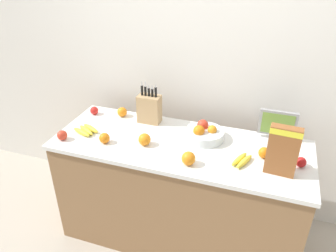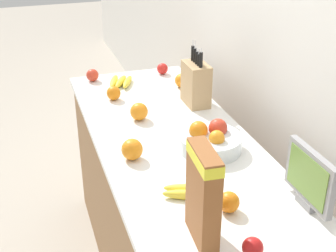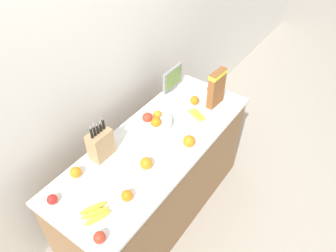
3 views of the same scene
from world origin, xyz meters
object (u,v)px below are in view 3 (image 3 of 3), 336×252
Objects in this scene: banana_bunch_right at (95,213)px; orange_front_right at (195,100)px; apple_rear at (211,89)px; orange_near_bowl at (76,172)px; orange_front_center at (146,163)px; cereal_box at (217,87)px; orange_mid_left at (189,141)px; banana_bunch_left at (197,115)px; apple_leftmost at (52,199)px; knife_block at (101,144)px; fruit_bowl at (154,122)px; apple_near_bananas at (100,237)px; orange_mid_right at (127,196)px; small_monitor at (173,79)px.

banana_bunch_right is 2.83× the size of orange_front_right.
orange_near_bowl reaches higher than apple_rear.
orange_front_center is (0.47, -0.02, 0.02)m from banana_bunch_right.
cereal_box is 0.56m from orange_mid_left.
banana_bunch_right is (-1.12, 0.01, 0.00)m from banana_bunch_left.
apple_leftmost is at bearing 155.33° from orange_mid_left.
banana_bunch_left is 2.19× the size of orange_mid_left.
orange_front_right reaches higher than apple_rear.
orange_near_bowl is (-0.24, 0.01, -0.07)m from knife_block.
apple_leftmost is (-0.09, 0.27, 0.01)m from banana_bunch_right.
fruit_bowl is 3.02× the size of orange_mid_left.
orange_near_bowl is at bearing 134.66° from orange_front_center.
cereal_box is 4.50× the size of apple_near_bananas.
orange_mid_right is at bearing -115.09° from knife_block.
apple_near_bananas is 1.59m from apple_rear.
small_monitor is 3.59× the size of apple_near_bananas.
orange_front_center is at bearing 160.63° from orange_mid_left.
fruit_bowl is at bearing 165.78° from orange_front_right.
orange_near_bowl is (0.23, 0.04, 0.01)m from apple_leftmost.
apple_rear is at bearing -7.75° from apple_leftmost.
knife_block reaches higher than apple_rear.
fruit_bowl is 1.28× the size of banana_bunch_right.
orange_near_bowl is (-1.21, 0.36, -0.13)m from cereal_box.
small_monitor is 3.31× the size of orange_near_bowl.
orange_mid_right reaches higher than apple_leftmost.
apple_near_bananas is (-1.45, -0.09, -0.14)m from cereal_box.
apple_rear is 0.85× the size of orange_near_bowl.
orange_front_right is (-0.06, -0.26, -0.08)m from small_monitor.
apple_near_bananas is 1.08× the size of apple_leftmost.
banana_bunch_right is 1.25m from orange_front_right.
small_monitor is 3.44× the size of orange_mid_right.
apple_rear is 0.76× the size of orange_front_center.
banana_bunch_right is at bearing -175.97° from orange_front_right.
orange_front_right reaches higher than banana_bunch_left.
knife_block is at bearing 42.79° from apple_near_bananas.
apple_leftmost is at bearing 152.26° from orange_front_center.
apple_leftmost is 0.89× the size of orange_mid_right.
orange_front_center is (0.33, -0.33, 0.00)m from orange_near_bowl.
cereal_box is 3.74× the size of orange_front_center.
orange_front_right is (1.34, -0.19, 0.00)m from apple_leftmost.
knife_block reaches higher than banana_bunch_left.
knife_block is at bearing 64.91° from orange_mid_right.
fruit_bowl is 3.78× the size of apple_near_bananas.
fruit_bowl is 0.42m from orange_front_center.
knife_block is 1.70× the size of banana_bunch_left.
apple_near_bananas is at bearing -92.04° from apple_leftmost.
orange_front_center is (0.57, 0.12, 0.01)m from apple_near_bananas.
apple_near_bananas is at bearing -126.79° from banana_bunch_right.
orange_front_center is at bearing 12.10° from apple_near_bananas.
cereal_box is at bearing -16.80° from orange_near_bowl.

